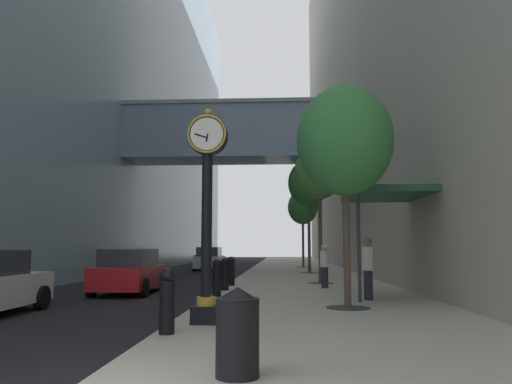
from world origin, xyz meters
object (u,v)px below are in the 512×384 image
at_px(bollard_nearest, 167,299).
at_px(car_red_trailing, 130,272).
at_px(street_clock, 207,203).
at_px(car_silver_far, 210,259).
at_px(car_black_near, 207,257).
at_px(street_tree_near, 345,141).
at_px(bollard_third, 206,282).
at_px(street_tree_mid_near, 319,172).
at_px(street_tree_mid_far, 308,184).
at_px(street_tree_far, 303,208).
at_px(trash_bin, 238,331).
at_px(bollard_sixth, 231,270).
at_px(bollard_fourth, 217,277).
at_px(bollard_fifth, 225,273).
at_px(pedestrian_walking, 368,267).
at_px(pedestrian_by_clock, 325,265).

height_order(bollard_nearest, car_red_trailing, car_red_trailing).
distance_m(street_clock, car_silver_far, 26.45).
bearing_deg(car_black_near, street_tree_near, -75.15).
distance_m(bollard_nearest, street_tree_near, 6.53).
distance_m(bollard_nearest, bollard_third, 4.49).
distance_m(street_tree_mid_near, street_tree_mid_far, 8.74).
distance_m(street_clock, street_tree_far, 29.09).
xyz_separation_m(street_tree_mid_near, car_red_trailing, (-7.19, -3.54, -4.16)).
relative_size(street_clock, trash_bin, 4.23).
bearing_deg(car_black_near, bollard_third, -81.41).
relative_size(bollard_sixth, car_red_trailing, 0.27).
height_order(bollard_fourth, street_tree_mid_near, street_tree_mid_near).
distance_m(street_tree_near, car_red_trailing, 9.58).
height_order(bollard_sixth, car_red_trailing, car_red_trailing).
height_order(bollard_fifth, street_tree_far, street_tree_far).
xyz_separation_m(bollard_fourth, bollard_sixth, (0.00, 4.49, 0.00)).
bearing_deg(trash_bin, pedestrian_walking, 70.85).
xyz_separation_m(bollard_fourth, bollard_fifth, (0.00, 2.24, 0.00)).
xyz_separation_m(street_tree_near, pedestrian_walking, (0.86, 1.99, -3.32)).
height_order(street_clock, trash_bin, street_clock).
relative_size(street_tree_mid_near, street_tree_mid_far, 0.88).
distance_m(street_tree_mid_near, pedestrian_by_clock, 4.64).
distance_m(street_tree_mid_far, trash_bin, 24.80).
bearing_deg(bollard_fifth, bollard_fourth, -90.00).
xyz_separation_m(bollard_nearest, street_tree_near, (3.70, 3.94, 3.67)).
bearing_deg(bollard_fourth, street_tree_near, -37.08).
distance_m(bollard_third, pedestrian_walking, 4.80).
height_order(bollard_fourth, street_tree_near, street_tree_near).
bearing_deg(pedestrian_by_clock, car_silver_far, 111.91).
relative_size(pedestrian_walking, car_silver_far, 0.39).
height_order(bollard_fifth, trash_bin, bollard_fifth).
xyz_separation_m(pedestrian_walking, pedestrian_by_clock, (-0.90, 4.28, -0.09)).
bearing_deg(street_tree_mid_near, bollard_nearest, -106.29).
bearing_deg(bollard_sixth, street_tree_mid_near, 21.19).
xyz_separation_m(bollard_nearest, street_tree_far, (3.70, 30.09, 4.04)).
height_order(bollard_third, car_silver_far, car_silver_far).
distance_m(bollard_fourth, car_red_trailing, 4.23).
bearing_deg(car_silver_far, bollard_sixth, -78.62).
bearing_deg(car_black_near, street_clock, -81.39).
distance_m(street_tree_mid_near, car_red_trailing, 9.03).
height_order(street_clock, bollard_sixth, street_clock).
bearing_deg(car_silver_far, street_tree_near, -73.49).
distance_m(bollard_fifth, pedestrian_by_clock, 3.87).
relative_size(bollard_sixth, car_black_near, 0.29).
distance_m(pedestrian_walking, car_silver_far, 22.84).
bearing_deg(pedestrian_by_clock, pedestrian_walking, -78.10).
bearing_deg(trash_bin, street_tree_mid_far, 84.84).
bearing_deg(bollard_third, car_black_near, 98.59).
bearing_deg(street_tree_far, bollard_fourth, -99.00).
bearing_deg(street_tree_mid_far, pedestrian_by_clock, -90.21).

